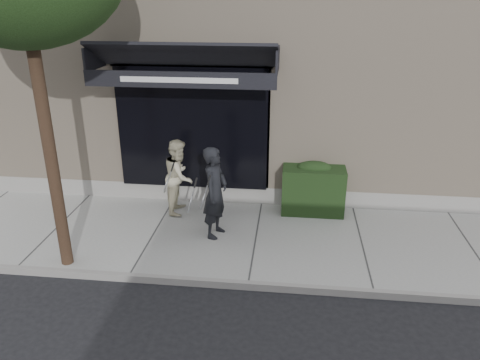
# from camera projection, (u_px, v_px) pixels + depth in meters

# --- Properties ---
(ground) EXTENTS (80.00, 80.00, 0.00)m
(ground) POSITION_uv_depth(u_px,v_px,m) (256.00, 242.00, 9.08)
(ground) COLOR black
(ground) RESTS_ON ground
(sidewalk) EXTENTS (20.00, 3.00, 0.12)m
(sidewalk) POSITION_uv_depth(u_px,v_px,m) (256.00, 239.00, 9.06)
(sidewalk) COLOR gray
(sidewalk) RESTS_ON ground
(curb) EXTENTS (20.00, 0.10, 0.14)m
(curb) POSITION_uv_depth(u_px,v_px,m) (248.00, 285.00, 7.63)
(curb) COLOR gray
(curb) RESTS_ON ground
(building_facade) EXTENTS (14.30, 8.04, 5.64)m
(building_facade) POSITION_uv_depth(u_px,v_px,m) (272.00, 62.00, 12.60)
(building_facade) COLOR beige
(building_facade) RESTS_ON ground
(hedge) EXTENTS (1.30, 0.70, 1.14)m
(hedge) POSITION_uv_depth(u_px,v_px,m) (313.00, 188.00, 9.86)
(hedge) COLOR black
(hedge) RESTS_ON sidewalk
(pedestrian_front) EXTENTS (0.80, 0.86, 1.78)m
(pedestrian_front) POSITION_uv_depth(u_px,v_px,m) (215.00, 193.00, 8.77)
(pedestrian_front) COLOR black
(pedestrian_front) RESTS_ON sidewalk
(pedestrian_back) EXTENTS (0.62, 0.86, 1.59)m
(pedestrian_back) POSITION_uv_depth(u_px,v_px,m) (179.00, 176.00, 9.79)
(pedestrian_back) COLOR beige
(pedestrian_back) RESTS_ON sidewalk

